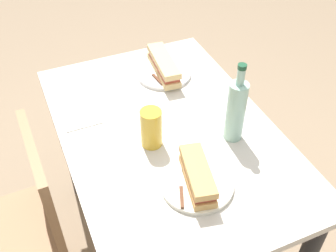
{
  "coord_description": "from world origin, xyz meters",
  "views": [
    {
      "loc": [
        -0.99,
        0.43,
        1.75
      ],
      "look_at": [
        0.0,
        0.0,
        0.78
      ],
      "focal_mm": 43.42,
      "sensor_mm": 36.0,
      "label": 1
    }
  ],
  "objects_px": {
    "plate_far": "(164,74)",
    "baguette_sandwich_far": "(164,65)",
    "beer_glass": "(151,128)",
    "water_bottle": "(236,110)",
    "knife_far": "(153,75)",
    "baguette_sandwich_near": "(198,175)",
    "knife_near": "(181,187)",
    "chair_far": "(25,225)",
    "dining_table": "(168,155)",
    "plate_near": "(197,184)"
  },
  "relations": [
    {
      "from": "plate_near",
      "to": "baguette_sandwich_near",
      "type": "bearing_deg",
      "value": 180.0
    },
    {
      "from": "knife_near",
      "to": "beer_glass",
      "type": "xyz_separation_m",
      "value": [
        0.23,
        0.0,
        0.05
      ]
    },
    {
      "from": "knife_far",
      "to": "water_bottle",
      "type": "xyz_separation_m",
      "value": [
        -0.44,
        -0.13,
        0.1
      ]
    },
    {
      "from": "knife_near",
      "to": "water_bottle",
      "type": "distance_m",
      "value": 0.33
    },
    {
      "from": "beer_glass",
      "to": "knife_far",
      "type": "bearing_deg",
      "value": -22.44
    },
    {
      "from": "chair_far",
      "to": "plate_near",
      "type": "relative_size",
      "value": 3.72
    },
    {
      "from": "dining_table",
      "to": "beer_glass",
      "type": "distance_m",
      "value": 0.22
    },
    {
      "from": "baguette_sandwich_near",
      "to": "knife_near",
      "type": "bearing_deg",
      "value": 89.75
    },
    {
      "from": "plate_far",
      "to": "baguette_sandwich_far",
      "type": "xyz_separation_m",
      "value": [
        -0.0,
        0.0,
        0.04
      ]
    },
    {
      "from": "chair_far",
      "to": "plate_near",
      "type": "height_order",
      "value": "chair_far"
    },
    {
      "from": "chair_far",
      "to": "dining_table",
      "type": "bearing_deg",
      "value": -90.24
    },
    {
      "from": "plate_far",
      "to": "knife_near",
      "type": "bearing_deg",
      "value": 162.05
    },
    {
      "from": "water_bottle",
      "to": "plate_near",
      "type": "bearing_deg",
      "value": 125.41
    },
    {
      "from": "plate_near",
      "to": "plate_far",
      "type": "relative_size",
      "value": 1.0
    },
    {
      "from": "beer_glass",
      "to": "plate_far",
      "type": "bearing_deg",
      "value": -28.51
    },
    {
      "from": "knife_far",
      "to": "plate_far",
      "type": "bearing_deg",
      "value": -82.65
    },
    {
      "from": "water_bottle",
      "to": "dining_table",
      "type": "bearing_deg",
      "value": 58.6
    },
    {
      "from": "knife_far",
      "to": "beer_glass",
      "type": "height_order",
      "value": "beer_glass"
    },
    {
      "from": "baguette_sandwich_near",
      "to": "baguette_sandwich_far",
      "type": "xyz_separation_m",
      "value": [
        0.6,
        -0.14,
        0.0
      ]
    },
    {
      "from": "plate_far",
      "to": "water_bottle",
      "type": "height_order",
      "value": "water_bottle"
    },
    {
      "from": "chair_far",
      "to": "baguette_sandwich_near",
      "type": "xyz_separation_m",
      "value": [
        -0.28,
        -0.55,
        0.31
      ]
    },
    {
      "from": "baguette_sandwich_near",
      "to": "baguette_sandwich_far",
      "type": "relative_size",
      "value": 0.84
    },
    {
      "from": "baguette_sandwich_near",
      "to": "water_bottle",
      "type": "height_order",
      "value": "water_bottle"
    },
    {
      "from": "plate_near",
      "to": "water_bottle",
      "type": "distance_m",
      "value": 0.29
    },
    {
      "from": "knife_near",
      "to": "beer_glass",
      "type": "relative_size",
      "value": 1.19
    },
    {
      "from": "baguette_sandwich_far",
      "to": "knife_far",
      "type": "relative_size",
      "value": 1.47
    },
    {
      "from": "chair_far",
      "to": "knife_far",
      "type": "height_order",
      "value": "chair_far"
    },
    {
      "from": "knife_near",
      "to": "baguette_sandwich_far",
      "type": "xyz_separation_m",
      "value": [
        0.6,
        -0.19,
        0.03
      ]
    },
    {
      "from": "chair_far",
      "to": "water_bottle",
      "type": "height_order",
      "value": "water_bottle"
    },
    {
      "from": "plate_far",
      "to": "beer_glass",
      "type": "bearing_deg",
      "value": 151.49
    },
    {
      "from": "baguette_sandwich_near",
      "to": "plate_far",
      "type": "xyz_separation_m",
      "value": [
        0.6,
        -0.14,
        -0.04
      ]
    },
    {
      "from": "chair_far",
      "to": "knife_far",
      "type": "relative_size",
      "value": 4.77
    },
    {
      "from": "knife_far",
      "to": "water_bottle",
      "type": "distance_m",
      "value": 0.47
    },
    {
      "from": "plate_near",
      "to": "knife_far",
      "type": "bearing_deg",
      "value": -8.51
    },
    {
      "from": "water_bottle",
      "to": "beer_glass",
      "type": "height_order",
      "value": "water_bottle"
    },
    {
      "from": "dining_table",
      "to": "plate_far",
      "type": "xyz_separation_m",
      "value": [
        0.33,
        -0.12,
        0.13
      ]
    },
    {
      "from": "plate_far",
      "to": "beer_glass",
      "type": "distance_m",
      "value": 0.42
    },
    {
      "from": "knife_near",
      "to": "chair_far",
      "type": "bearing_deg",
      "value": 60.83
    },
    {
      "from": "dining_table",
      "to": "knife_near",
      "type": "distance_m",
      "value": 0.32
    },
    {
      "from": "baguette_sandwich_far",
      "to": "knife_far",
      "type": "distance_m",
      "value": 0.06
    },
    {
      "from": "baguette_sandwich_near",
      "to": "knife_near",
      "type": "height_order",
      "value": "baguette_sandwich_near"
    },
    {
      "from": "dining_table",
      "to": "chair_far",
      "type": "distance_m",
      "value": 0.58
    },
    {
      "from": "dining_table",
      "to": "knife_near",
      "type": "relative_size",
      "value": 6.53
    },
    {
      "from": "baguette_sandwich_near",
      "to": "plate_far",
      "type": "distance_m",
      "value": 0.62
    },
    {
      "from": "dining_table",
      "to": "chair_far",
      "type": "xyz_separation_m",
      "value": [
        0.0,
        0.57,
        -0.14
      ]
    },
    {
      "from": "baguette_sandwich_near",
      "to": "plate_far",
      "type": "height_order",
      "value": "baguette_sandwich_near"
    },
    {
      "from": "baguette_sandwich_far",
      "to": "beer_glass",
      "type": "xyz_separation_m",
      "value": [
        -0.37,
        0.2,
        0.02
      ]
    },
    {
      "from": "baguette_sandwich_far",
      "to": "beer_glass",
      "type": "relative_size",
      "value": 1.85
    },
    {
      "from": "knife_far",
      "to": "water_bottle",
      "type": "bearing_deg",
      "value": -163.9
    },
    {
      "from": "knife_near",
      "to": "beer_glass",
      "type": "distance_m",
      "value": 0.24
    }
  ]
}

